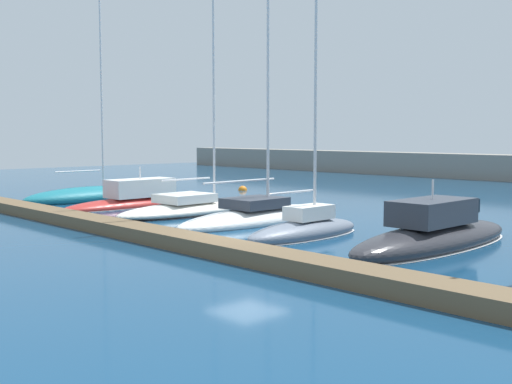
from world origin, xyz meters
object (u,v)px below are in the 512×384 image
(motorboat_red_second, at_px, (132,200))
(sailboat_slate_fifth, at_px, (305,230))
(sailboat_ivory_third, at_px, (197,207))
(sailboat_white_fourth, at_px, (261,215))
(mooring_buoy_orange, at_px, (243,190))
(sailboat_teal_nearest, at_px, (91,196))
(motorboat_charcoal_sixth, at_px, (434,236))

(motorboat_red_second, bearing_deg, sailboat_slate_fifth, -95.31)
(sailboat_ivory_third, bearing_deg, sailboat_white_fourth, -91.72)
(sailboat_white_fourth, xyz_separation_m, mooring_buoy_orange, (-13.79, 11.11, -0.31))
(sailboat_teal_nearest, height_order, motorboat_red_second, sailboat_teal_nearest)
(motorboat_red_second, xyz_separation_m, motorboat_charcoal_sixth, (19.63, 0.72, 0.06))
(sailboat_teal_nearest, bearing_deg, sailboat_ivory_third, -85.51)
(sailboat_teal_nearest, xyz_separation_m, sailboat_ivory_third, (9.91, 0.94, 0.05))
(sailboat_teal_nearest, bearing_deg, motorboat_red_second, -91.34)
(sailboat_teal_nearest, relative_size, sailboat_white_fourth, 0.70)
(sailboat_ivory_third, relative_size, sailboat_slate_fifth, 1.93)
(sailboat_white_fourth, bearing_deg, motorboat_charcoal_sixth, -94.75)
(motorboat_charcoal_sixth, relative_size, mooring_buoy_orange, 14.67)
(mooring_buoy_orange, bearing_deg, sailboat_ivory_third, -51.66)
(sailboat_white_fourth, distance_m, sailboat_slate_fifth, 5.12)
(sailboat_white_fourth, xyz_separation_m, sailboat_slate_fifth, (4.72, -1.99, 0.01))
(sailboat_ivory_third, xyz_separation_m, sailboat_slate_fifth, (9.65, -1.90, -0.01))
(sailboat_teal_nearest, relative_size, motorboat_charcoal_sixth, 1.45)
(mooring_buoy_orange, bearing_deg, sailboat_teal_nearest, -94.96)
(motorboat_charcoal_sixth, bearing_deg, sailboat_teal_nearest, 90.25)
(sailboat_ivory_third, height_order, motorboat_charcoal_sixth, sailboat_ivory_third)
(motorboat_red_second, height_order, sailboat_ivory_third, sailboat_ivory_third)
(sailboat_teal_nearest, height_order, sailboat_ivory_third, sailboat_ivory_third)
(motorboat_red_second, distance_m, sailboat_ivory_third, 5.05)
(motorboat_red_second, relative_size, motorboat_charcoal_sixth, 0.86)
(sailboat_white_fourth, height_order, motorboat_charcoal_sixth, sailboat_white_fourth)
(mooring_buoy_orange, bearing_deg, sailboat_white_fourth, -38.86)
(sailboat_slate_fifth, height_order, motorboat_charcoal_sixth, sailboat_slate_fifth)
(motorboat_red_second, distance_m, sailboat_white_fourth, 9.95)
(sailboat_teal_nearest, xyz_separation_m, sailboat_slate_fifth, (19.56, -0.97, 0.04))
(sailboat_white_fourth, height_order, sailboat_slate_fifth, sailboat_white_fourth)
(motorboat_charcoal_sixth, bearing_deg, sailboat_ivory_third, 87.68)
(motorboat_red_second, bearing_deg, sailboat_teal_nearest, 87.89)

